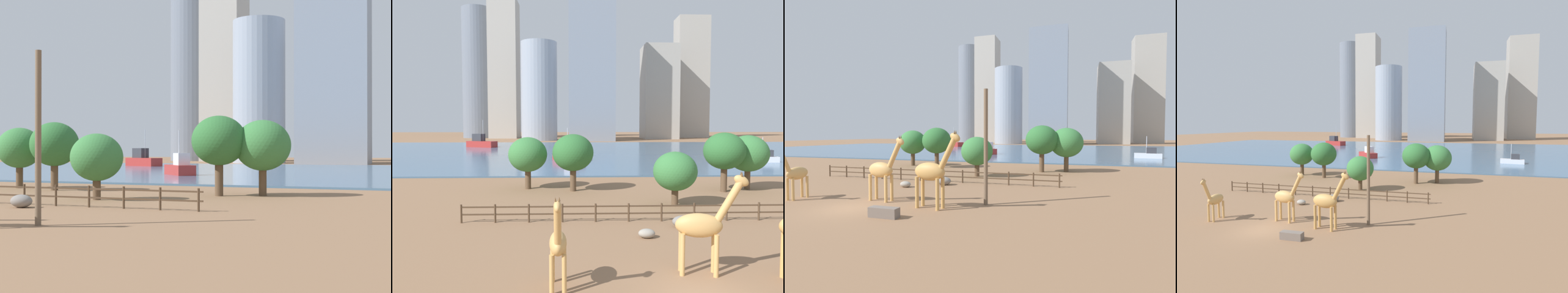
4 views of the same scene
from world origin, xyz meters
TOP-DOWN VIEW (x-y plane):
  - ground_plane at (0.00, 80.00)m, footprint 400.00×400.00m
  - harbor_water at (0.00, 77.00)m, footprint 180.00×86.00m
  - utility_pole at (8.27, 3.58)m, footprint 0.28×0.28m
  - boulder_near_fence at (2.11, 10.35)m, footprint 1.39×1.05m
  - enclosure_fence at (-0.05, 12.00)m, footprint 26.12×0.14m
  - tree_left_large at (10.03, 23.33)m, footprint 4.15×4.15m
  - tree_center_broad at (3.33, 16.94)m, footprint 3.66×3.66m
  - tree_right_tall at (-10.03, 25.77)m, footprint 4.08×4.08m
  - tree_left_small at (13.05, 24.62)m, footprint 4.25×4.25m
  - tree_right_small at (-5.25, 24.31)m, footprint 4.20×4.20m
  - boat_ferry at (-31.35, 93.59)m, footprint 9.01×6.32m
  - boat_tug at (-6.00, 53.71)m, footprint 6.06×6.54m
  - skyline_tower_needle at (1.74, 136.12)m, footprint 17.79×12.69m
  - skyline_block_central at (-37.40, 165.02)m, footprint 12.63×14.21m
  - skyline_tower_glass at (-50.78, 169.42)m, footprint 14.16×14.16m
  - skyline_block_right at (-19.19, 140.50)m, footprint 14.40×14.40m

SIDE VIEW (x-z plane):
  - ground_plane at x=0.00m, z-range 0.00..0.00m
  - harbor_water at x=0.00m, z-range 0.00..0.20m
  - boulder_near_fence at x=2.11m, z-range 0.00..0.78m
  - enclosure_fence at x=-0.05m, z-range 0.11..1.41m
  - boat_tug at x=-6.00m, z-range -1.77..4.15m
  - boat_ferry at x=-31.35m, z-range -2.35..5.30m
  - tree_center_broad at x=3.33m, z-range 0.62..5.21m
  - tree_right_tall at x=-10.03m, z-range 0.88..6.37m
  - tree_left_small at x=13.05m, z-range 0.92..6.63m
  - tree_right_small at x=-5.25m, z-range 1.00..6.85m
  - utility_pole at x=8.27m, z-range 0.00..7.95m
  - tree_left_large at x=10.03m, z-range 1.10..7.13m
  - skyline_block_right at x=-19.19m, z-range 0.00..39.28m
  - skyline_tower_needle at x=1.74m, z-range 0.00..55.57m
  - skyline_tower_glass at x=-50.78m, z-range 0.00..60.65m
  - skyline_block_central at x=-37.40m, z-range 0.00..63.17m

